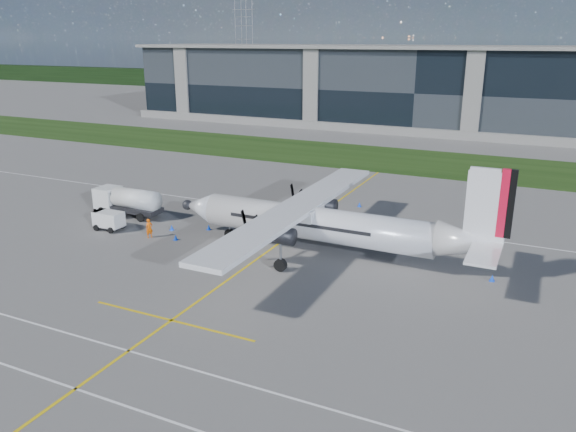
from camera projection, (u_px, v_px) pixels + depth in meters
name	position (u px, v px, depth m)	size (l,w,h in m)	color
ground	(359.00, 169.00, 76.13)	(400.00, 400.00, 0.00)	slate
grass_strip	(376.00, 158.00, 83.02)	(400.00, 18.00, 0.04)	black
terminal_building	(426.00, 89.00, 108.30)	(120.00, 20.00, 15.00)	black
tree_line	(470.00, 89.00, 161.34)	(400.00, 6.00, 6.00)	black
pylon_west	(244.00, 44.00, 198.95)	(9.00, 4.60, 30.00)	gray
yellow_taxiway_centerline	(282.00, 241.00, 49.07)	(0.20, 70.00, 0.01)	yellow
white_lane_line	(33.00, 374.00, 29.63)	(90.00, 0.15, 0.01)	white
turboprop_aircraft	(327.00, 206.00, 44.42)	(27.40, 28.42, 8.53)	white
fuel_tanker_truck	(124.00, 201.00, 55.93)	(7.52, 2.44, 2.82)	silver
baggage_tug	(109.00, 221.00, 51.78)	(2.86, 1.71, 1.71)	silver
ground_crew_person	(149.00, 227.00, 49.64)	(0.81, 0.58, 1.98)	#F25907
safety_cone_fwd	(172.00, 228.00, 51.80)	(0.36, 0.36, 0.50)	blue
safety_cone_stbdwing	(359.00, 204.00, 58.98)	(0.36, 0.36, 0.50)	blue
safety_cone_nose_port	(176.00, 237.00, 49.25)	(0.36, 0.36, 0.50)	blue
safety_cone_tail	(492.00, 278.00, 40.92)	(0.36, 0.36, 0.50)	blue
safety_cone_nose_stbd	(209.00, 227.00, 51.90)	(0.36, 0.36, 0.50)	blue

